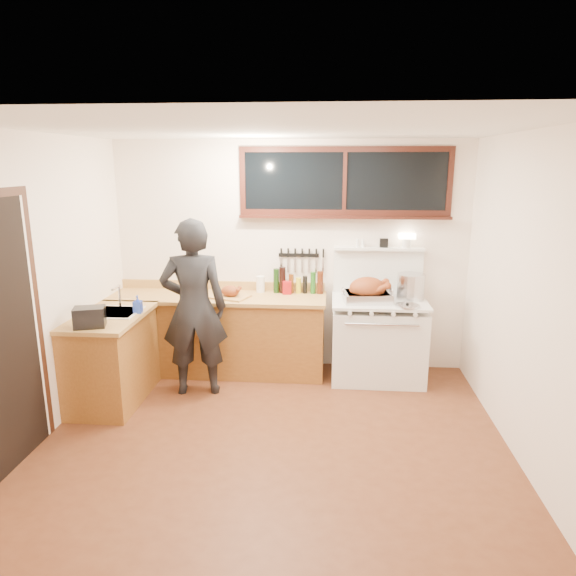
# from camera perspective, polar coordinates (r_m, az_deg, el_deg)

# --- Properties ---
(ground_plane) EXTENTS (4.00, 3.50, 0.02)m
(ground_plane) POSITION_cam_1_polar(r_m,az_deg,el_deg) (4.69, -1.53, -16.44)
(ground_plane) COLOR #562A16
(room_shell) EXTENTS (4.10, 3.60, 2.65)m
(room_shell) POSITION_cam_1_polar(r_m,az_deg,el_deg) (4.11, -1.67, 3.96)
(room_shell) COLOR white
(room_shell) RESTS_ON ground
(counter_back) EXTENTS (2.44, 0.64, 1.00)m
(counter_back) POSITION_cam_1_polar(r_m,az_deg,el_deg) (5.93, -7.76, -4.99)
(counter_back) COLOR brown
(counter_back) RESTS_ON ground
(counter_left) EXTENTS (0.64, 1.09, 0.90)m
(counter_left) POSITION_cam_1_polar(r_m,az_deg,el_deg) (5.47, -18.96, -7.32)
(counter_left) COLOR brown
(counter_left) RESTS_ON ground
(sink_unit) EXTENTS (0.50, 0.45, 0.37)m
(sink_unit) POSITION_cam_1_polar(r_m,az_deg,el_deg) (5.40, -18.78, -3.13)
(sink_unit) COLOR white
(sink_unit) RESTS_ON counter_left
(vintage_stove) EXTENTS (1.02, 0.74, 1.59)m
(vintage_stove) POSITION_cam_1_polar(r_m,az_deg,el_deg) (5.78, 9.94, -5.44)
(vintage_stove) COLOR white
(vintage_stove) RESTS_ON ground
(back_window) EXTENTS (2.32, 0.13, 0.77)m
(back_window) POSITION_cam_1_polar(r_m,az_deg,el_deg) (5.76, 6.29, 10.85)
(back_window) COLOR black
(back_window) RESTS_ON room_shell
(left_doorway) EXTENTS (0.02, 1.04, 2.17)m
(left_doorway) POSITION_cam_1_polar(r_m,az_deg,el_deg) (4.44, -29.09, -4.59)
(left_doorway) COLOR black
(left_doorway) RESTS_ON ground
(knife_strip) EXTENTS (0.52, 0.03, 0.28)m
(knife_strip) POSITION_cam_1_polar(r_m,az_deg,el_deg) (5.86, 1.40, 3.55)
(knife_strip) COLOR black
(knife_strip) RESTS_ON room_shell
(man) EXTENTS (0.73, 0.55, 1.83)m
(man) POSITION_cam_1_polar(r_m,az_deg,el_deg) (5.30, -10.41, -2.19)
(man) COLOR black
(man) RESTS_ON ground
(soap_bottle) EXTENTS (0.08, 0.09, 0.18)m
(soap_bottle) POSITION_cam_1_polar(r_m,az_deg,el_deg) (5.28, -16.36, -1.74)
(soap_bottle) COLOR blue
(soap_bottle) RESTS_ON counter_left
(toaster) EXTENTS (0.31, 0.26, 0.18)m
(toaster) POSITION_cam_1_polar(r_m,az_deg,el_deg) (4.97, -21.18, -3.04)
(toaster) COLOR black
(toaster) RESTS_ON counter_left
(cutting_board) EXTENTS (0.46, 0.40, 0.14)m
(cutting_board) POSITION_cam_1_polar(r_m,az_deg,el_deg) (5.67, -6.41, -0.56)
(cutting_board) COLOR tan
(cutting_board) RESTS_ON counter_back
(roast_turkey) EXTENTS (0.55, 0.43, 0.26)m
(roast_turkey) POSITION_cam_1_polar(r_m,az_deg,el_deg) (5.56, 8.85, -0.40)
(roast_turkey) COLOR silver
(roast_turkey) RESTS_ON vintage_stove
(stockpot) EXTENTS (0.39, 0.39, 0.28)m
(stockpot) POSITION_cam_1_polar(r_m,az_deg,el_deg) (5.73, 13.49, 0.17)
(stockpot) COLOR silver
(stockpot) RESTS_ON vintage_stove
(saucepan) EXTENTS (0.16, 0.28, 0.12)m
(saucepan) POSITION_cam_1_polar(r_m,az_deg,el_deg) (5.77, 10.71, -0.39)
(saucepan) COLOR silver
(saucepan) RESTS_ON vintage_stove
(pot_lid) EXTENTS (0.26, 0.26, 0.04)m
(pot_lid) POSITION_cam_1_polar(r_m,az_deg,el_deg) (5.44, 13.13, -1.91)
(pot_lid) COLOR silver
(pot_lid) RESTS_ON vintage_stove
(coffee_tin) EXTENTS (0.10, 0.09, 0.15)m
(coffee_tin) POSITION_cam_1_polar(r_m,az_deg,el_deg) (5.79, -0.11, 0.04)
(coffee_tin) COLOR maroon
(coffee_tin) RESTS_ON counter_back
(pitcher) EXTENTS (0.11, 0.11, 0.18)m
(pitcher) POSITION_cam_1_polar(r_m,az_deg,el_deg) (5.89, -3.08, 0.43)
(pitcher) COLOR white
(pitcher) RESTS_ON counter_back
(bottle_cluster) EXTENTS (0.57, 0.07, 0.30)m
(bottle_cluster) POSITION_cam_1_polar(r_m,az_deg,el_deg) (5.82, 0.95, 0.65)
(bottle_cluster) COLOR black
(bottle_cluster) RESTS_ON counter_back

